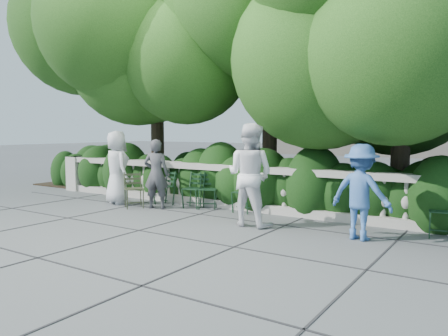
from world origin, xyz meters
The scene contains 14 objects.
ground centered at (0.00, 0.00, 0.00)m, with size 90.00×90.00×0.00m, color #484B4E.
balustrade centered at (0.00, 1.80, 0.49)m, with size 12.00×0.44×1.00m.
shrub_hedge centered at (0.00, 3.00, 0.00)m, with size 15.00×2.60×1.70m, color black, non-canonical shape.
tree_canopy centered at (0.69, 3.19, 3.96)m, with size 15.04×6.52×6.78m.
chair_b centered at (-1.05, 1.20, 0.00)m, with size 0.44×0.48×0.84m, color black, non-canonical shape.
chair_c centered at (-1.95, 1.14, 0.00)m, with size 0.44×0.48×0.84m, color black, non-canonical shape.
chair_d centered at (-0.66, 1.30, 0.00)m, with size 0.44×0.48×0.84m, color black, non-canonical shape.
chair_e centered at (0.19, 1.35, 0.00)m, with size 0.44×0.48×0.84m, color black, non-canonical shape.
chair_f centered at (4.09, 1.25, 0.00)m, with size 0.44×0.48×0.84m, color black, non-canonical shape.
chair_weathered centered at (-2.09, 0.51, 0.00)m, with size 0.44×0.48×0.84m, color black, non-canonical shape.
person_businessman centered at (-2.98, 0.80, 0.88)m, with size 0.86×0.56×1.77m, color silver.
person_woman_grey centered at (-1.75, 0.85, 0.79)m, with size 0.58×0.38×1.59m, color #403F44.
person_casual_man centered at (0.93, 0.47, 0.96)m, with size 0.93×0.73×1.91m, color white.
person_older_blue centered at (2.97, 0.55, 0.78)m, with size 1.01×0.58×1.57m, color #345E9D.
Camera 1 is at (4.98, -6.55, 1.79)m, focal length 35.00 mm.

